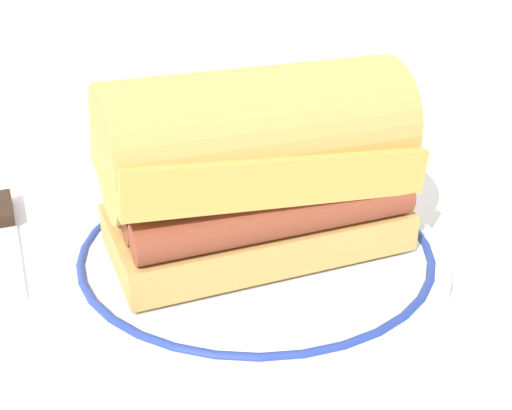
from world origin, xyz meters
name	(u,v)px	position (x,y,z in m)	size (l,w,h in m)	color
ground_plane	(251,273)	(0.00, 0.00, 0.00)	(1.50, 1.50, 0.00)	silver
plate	(256,252)	(0.01, 0.01, 0.01)	(0.27, 0.27, 0.01)	white
sausage_sandwich	(256,164)	(0.01, 0.01, 0.08)	(0.20, 0.11, 0.13)	tan
butter_knife	(5,232)	(-0.15, 0.12, 0.00)	(0.02, 0.16, 0.01)	silver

